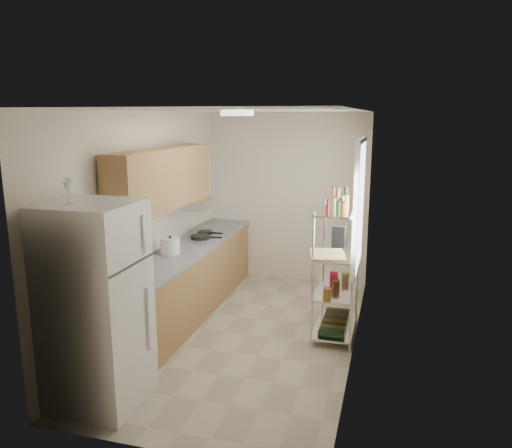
{
  "coord_description": "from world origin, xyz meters",
  "views": [
    {
      "loc": [
        1.58,
        -5.28,
        2.54
      ],
      "look_at": [
        0.05,
        0.25,
        1.29
      ],
      "focal_mm": 35.0,
      "sensor_mm": 36.0,
      "label": 1
    }
  ],
  "objects_px": {
    "rice_cooker": "(170,246)",
    "frying_pan_large": "(200,237)",
    "cutting_board": "(328,255)",
    "refrigerator": "(96,305)",
    "espresso_machine": "(339,234)"
  },
  "relations": [
    {
      "from": "refrigerator",
      "to": "espresso_machine",
      "type": "relative_size",
      "value": 6.88
    },
    {
      "from": "rice_cooker",
      "to": "frying_pan_large",
      "type": "bearing_deg",
      "value": 84.6
    },
    {
      "from": "espresso_machine",
      "to": "frying_pan_large",
      "type": "bearing_deg",
      "value": 173.79
    },
    {
      "from": "refrigerator",
      "to": "espresso_machine",
      "type": "distance_m",
      "value": 2.98
    },
    {
      "from": "rice_cooker",
      "to": "espresso_machine",
      "type": "height_order",
      "value": "espresso_machine"
    },
    {
      "from": "cutting_board",
      "to": "rice_cooker",
      "type": "bearing_deg",
      "value": 179.44
    },
    {
      "from": "refrigerator",
      "to": "rice_cooker",
      "type": "bearing_deg",
      "value": 93.98
    },
    {
      "from": "rice_cooker",
      "to": "cutting_board",
      "type": "xyz_separation_m",
      "value": [
        1.91,
        -0.02,
        0.03
      ]
    },
    {
      "from": "rice_cooker",
      "to": "espresso_machine",
      "type": "relative_size",
      "value": 0.88
    },
    {
      "from": "rice_cooker",
      "to": "cutting_board",
      "type": "distance_m",
      "value": 1.92
    },
    {
      "from": "cutting_board",
      "to": "frying_pan_large",
      "type": "bearing_deg",
      "value": 156.32
    },
    {
      "from": "frying_pan_large",
      "to": "espresso_machine",
      "type": "relative_size",
      "value": 1.0
    },
    {
      "from": "rice_cooker",
      "to": "refrigerator",
      "type": "bearing_deg",
      "value": -86.02
    },
    {
      "from": "refrigerator",
      "to": "cutting_board",
      "type": "bearing_deg",
      "value": 44.64
    },
    {
      "from": "frying_pan_large",
      "to": "rice_cooker",
      "type": "bearing_deg",
      "value": -102.49
    }
  ]
}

